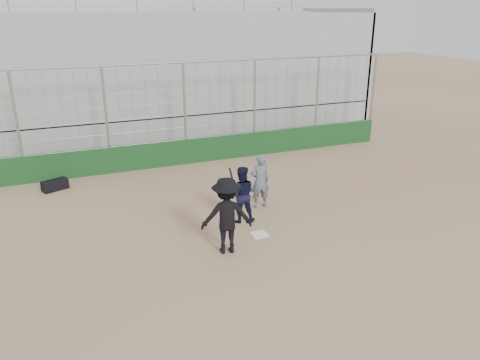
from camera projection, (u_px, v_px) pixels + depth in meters
name	position (u px, v px, depth m)	size (l,w,h in m)	color
ground	(259.00, 235.00, 12.97)	(90.00, 90.00, 0.00)	brown
home_plate	(259.00, 234.00, 12.97)	(0.44, 0.44, 0.02)	white
backstop	(186.00, 140.00, 18.71)	(18.10, 0.25, 4.04)	#123A17
bleachers	(155.00, 75.00, 22.32)	(20.25, 6.70, 6.98)	gray
batter_at_plate	(227.00, 215.00, 11.77)	(1.44, 1.03, 2.13)	black
catcher_crouched	(241.00, 204.00, 13.58)	(0.95, 0.81, 1.16)	black
umpire	(260.00, 184.00, 14.56)	(0.63, 0.41, 1.56)	#535D69
equipment_bag	(55.00, 185.00, 16.14)	(0.93, 0.66, 0.41)	black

